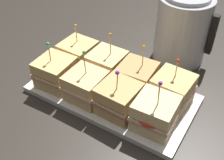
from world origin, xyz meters
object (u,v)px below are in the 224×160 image
sandwich_front_far_left (56,72)px  sandwich_back_center_left (107,65)px  sandwich_back_far_left (78,55)px  sandwich_back_far_right (173,90)px  kettle_steel (182,29)px  sandwich_front_center_left (86,86)px  serving_platter (112,94)px  sandwich_front_center_right (119,99)px  sandwich_front_far_right (155,113)px  sandwich_back_center_right (137,77)px

sandwich_front_far_left → sandwich_back_center_left: 0.17m
sandwich_back_far_left → sandwich_back_center_left: (0.12, -0.00, 0.00)m
sandwich_back_far_right → kettle_steel: kettle_steel is taller
sandwich_front_far_left → sandwich_front_center_left: size_ratio=0.94×
serving_platter → sandwich_back_far_right: bearing=18.5°
kettle_steel → sandwich_front_center_right: bearing=-96.3°
sandwich_front_center_right → sandwich_back_center_left: (-0.11, 0.12, -0.00)m
sandwich_back_far_right → kettle_steel: (-0.08, 0.26, 0.06)m
sandwich_front_far_left → sandwich_back_center_left: sandwich_back_center_left is taller
kettle_steel → sandwich_front_center_left: bearing=-112.5°
sandwich_front_far_left → kettle_steel: 0.47m
sandwich_front_center_right → sandwich_front_far_left: bearing=-179.8°
sandwich_front_center_right → sandwich_front_far_right: sandwich_front_far_right is taller
serving_platter → sandwich_front_far_right: sandwich_front_far_right is taller
sandwich_front_center_right → kettle_steel: kettle_steel is taller
sandwich_front_center_right → kettle_steel: size_ratio=0.57×
serving_platter → sandwich_back_center_left: sandwich_back_center_left is taller
sandwich_back_far_right → sandwich_back_center_right: bearing=-179.3°
sandwich_back_center_left → sandwich_back_far_right: (0.23, 0.00, 0.00)m
sandwich_front_center_right → sandwich_back_center_right: size_ratio=0.95×
sandwich_front_far_left → sandwich_back_center_right: bearing=26.6°
sandwich_front_center_left → sandwich_back_far_left: bearing=134.9°
sandwich_front_center_right → kettle_steel: (0.04, 0.37, 0.06)m
sandwich_front_center_left → sandwich_back_center_left: sandwich_back_center_left is taller
sandwich_back_center_right → kettle_steel: (0.04, 0.26, 0.06)m
sandwich_front_center_right → sandwich_back_far_right: (0.12, 0.12, 0.00)m
sandwich_front_far_left → sandwich_back_far_right: sandwich_front_far_left is taller
sandwich_front_center_right → sandwich_back_far_right: size_ratio=1.01×
sandwich_front_far_right → serving_platter: bearing=161.8°
serving_platter → sandwich_front_far_left: 0.19m
serving_platter → sandwich_front_center_left: size_ratio=3.11×
serving_platter → sandwich_back_center_right: bearing=45.3°
sandwich_back_center_left → kettle_steel: 0.31m
serving_platter → sandwich_back_far_left: bearing=161.5°
sandwich_front_center_left → sandwich_back_center_right: bearing=46.1°
sandwich_front_center_left → sandwich_front_far_right: sandwich_front_far_right is taller
sandwich_front_far_right → kettle_steel: bearing=101.1°
sandwich_back_center_right → kettle_steel: 0.27m
sandwich_front_far_right → sandwich_back_far_left: bearing=161.6°
sandwich_back_center_right → serving_platter: bearing=-134.7°
sandwich_front_far_right → sandwich_back_center_right: size_ratio=1.05×
sandwich_back_far_left → sandwich_back_far_right: 0.35m
sandwich_front_center_right → sandwich_back_far_left: sandwich_back_far_left is taller
serving_platter → sandwich_back_far_right: size_ratio=3.41×
sandwich_front_center_right → kettle_steel: bearing=83.7°
sandwich_front_far_right → sandwich_back_far_right: bearing=88.5°
sandwich_front_center_left → kettle_steel: size_ratio=0.62×
serving_platter → sandwich_front_far_left: (-0.18, -0.06, 0.05)m
kettle_steel → sandwich_front_far_right: bearing=-78.9°
serving_platter → sandwich_back_far_right: 0.19m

